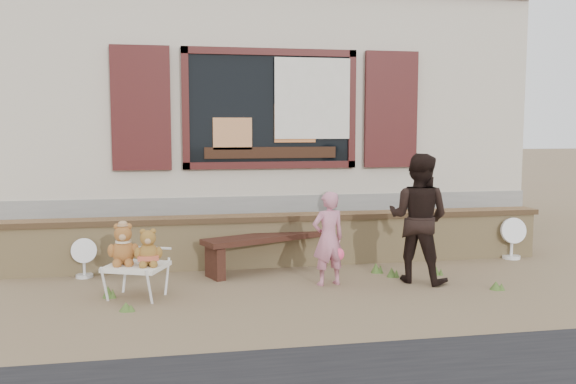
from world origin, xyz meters
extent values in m
plane|color=brown|center=(0.00, 0.00, 0.00)|extent=(80.00, 80.00, 0.00)
cube|color=#B5A993|center=(0.00, 4.50, 2.40)|extent=(8.00, 5.00, 3.20)
cube|color=gray|center=(0.00, 4.50, 0.40)|extent=(8.04, 5.04, 0.80)
cube|color=black|center=(0.00, 1.97, 2.05)|extent=(2.30, 0.04, 1.50)
cube|color=#401412|center=(0.00, 1.95, 2.85)|extent=(2.50, 0.08, 0.10)
cube|color=#401412|center=(0.00, 1.95, 1.25)|extent=(2.50, 0.08, 0.10)
cube|color=#401412|center=(-1.20, 1.95, 2.05)|extent=(0.10, 0.08, 1.70)
cube|color=#401412|center=(1.20, 1.95, 2.05)|extent=(0.10, 0.08, 1.70)
cube|color=black|center=(-1.80, 1.94, 2.05)|extent=(0.80, 0.07, 1.70)
cube|color=black|center=(1.80, 1.94, 2.05)|extent=(0.80, 0.07, 1.70)
cube|color=silver|center=(0.60, 1.90, 2.20)|extent=(1.10, 0.02, 1.15)
cube|color=black|center=(0.00, 1.94, 1.43)|extent=(1.90, 0.06, 0.16)
cube|color=tan|center=(-0.55, 1.94, 1.70)|extent=(0.55, 0.06, 0.45)
cube|color=#E08447|center=(0.35, 1.94, 1.85)|extent=(0.60, 0.06, 0.55)
cube|color=tan|center=(0.00, 1.00, 0.30)|extent=(7.00, 0.30, 0.60)
cube|color=brown|center=(0.00, 1.00, 0.63)|extent=(7.10, 0.36, 0.07)
cube|color=black|center=(-0.19, 0.73, 0.42)|extent=(1.79, 1.03, 0.07)
cube|color=black|center=(-0.91, 0.43, 0.19)|extent=(0.23, 0.35, 0.38)
cube|color=black|center=(0.53, 1.03, 0.19)|extent=(0.23, 0.35, 0.38)
cube|color=white|center=(-1.78, -0.24, 0.33)|extent=(0.73, 0.69, 0.04)
cylinder|color=silver|center=(-2.09, -0.36, 0.16)|extent=(0.03, 0.03, 0.31)
cylinder|color=silver|center=(-1.64, -0.54, 0.16)|extent=(0.03, 0.03, 0.31)
cylinder|color=silver|center=(-1.92, 0.06, 0.16)|extent=(0.03, 0.03, 0.31)
cylinder|color=silver|center=(-1.47, -0.13, 0.16)|extent=(0.03, 0.03, 0.31)
imported|color=#D07C95|center=(0.33, -0.10, 0.54)|extent=(0.44, 0.33, 1.07)
imported|color=black|center=(1.40, -0.13, 0.75)|extent=(0.92, 0.90, 1.49)
cylinder|color=silver|center=(-2.45, 0.77, 0.02)|extent=(0.20, 0.20, 0.04)
cylinder|color=silver|center=(-2.45, 0.77, 0.15)|extent=(0.03, 0.03, 0.26)
cylinder|color=silver|center=(-2.45, 0.77, 0.33)|extent=(0.31, 0.15, 0.30)
cylinder|color=white|center=(3.15, 0.80, 0.02)|extent=(0.24, 0.24, 0.04)
cylinder|color=white|center=(3.15, 0.80, 0.17)|extent=(0.04, 0.04, 0.31)
cylinder|color=white|center=(3.15, 0.80, 0.39)|extent=(0.36, 0.14, 0.35)
cone|color=#435F26|center=(1.06, 0.36, 0.06)|extent=(0.12, 0.12, 0.12)
cone|color=#435F26|center=(-1.86, -0.70, 0.04)|extent=(0.14, 0.14, 0.09)
cone|color=#435F26|center=(1.18, 0.12, 0.06)|extent=(0.12, 0.12, 0.12)
cone|color=#435F26|center=(2.11, -0.64, 0.05)|extent=(0.13, 0.13, 0.10)
cone|color=#435F26|center=(1.75, 0.12, 0.05)|extent=(0.10, 0.10, 0.10)
cone|color=#435F26|center=(-2.08, -0.18, 0.06)|extent=(0.12, 0.12, 0.13)
camera|label=1|loc=(-1.36, -6.70, 1.79)|focal=38.00mm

